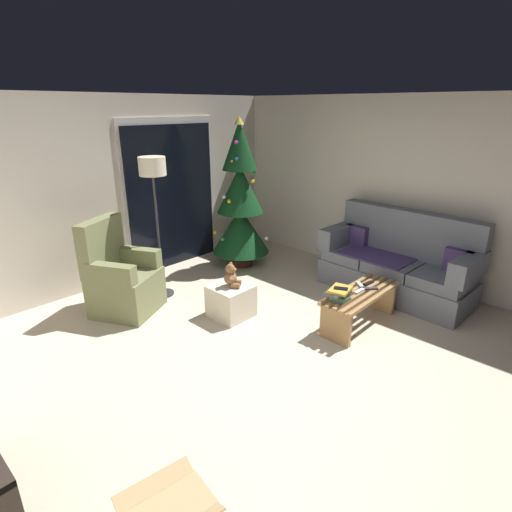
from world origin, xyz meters
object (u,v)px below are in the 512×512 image
christmas_tree (240,204)px  floor_lamp (153,180)px  remote_graphite (371,288)px  cell_phone (341,288)px  couch (397,265)px  coffee_table (360,303)px  remote_silver (360,284)px  remote_black (368,283)px  book_stack (340,294)px  ottoman (231,301)px  remote_white (359,291)px  teddy_bear_chestnut (231,277)px  armchair (121,280)px

christmas_tree → floor_lamp: bearing=-179.4°
remote_graphite → cell_phone: 0.49m
couch → coffee_table: bearing=-175.4°
remote_silver → remote_black: bearing=13.7°
book_stack → floor_lamp: 2.55m
ottoman → couch: bearing=-30.1°
remote_white → remote_silver: (0.16, 0.09, 0.00)m
remote_silver → teddy_bear_chestnut: (-0.98, 1.10, 0.08)m
coffee_table → book_stack: 0.41m
floor_lamp → ottoman: size_ratio=4.05×
couch → remote_white: size_ratio=12.64×
coffee_table → teddy_bear_chestnut: bearing=125.0°
remote_white → remote_graphite: bearing=-108.3°
armchair → floor_lamp: floor_lamp is taller
remote_white → cell_phone: size_ratio=1.08×
remote_black → book_stack: bearing=94.9°
cell_phone → armchair: (-1.30, 2.20, -0.14)m
remote_white → ottoman: bearing=37.8°
cell_phone → christmas_tree: 2.40m
couch → teddy_bear_chestnut: couch is taller
book_stack → christmas_tree: size_ratio=0.13×
remote_graphite → ottoman: 1.60m
couch → remote_graphite: couch is taller
remote_graphite → remote_white: (-0.15, 0.06, 0.00)m
remote_silver → floor_lamp: floor_lamp is taller
christmas_tree → floor_lamp: christmas_tree is taller
remote_black → teddy_bear_chestnut: 1.58m
couch → remote_black: size_ratio=12.64×
coffee_table → book_stack: (-0.34, 0.07, 0.21)m
cell_phone → floor_lamp: floor_lamp is taller
remote_graphite → remote_white: bearing=109.2°
book_stack → remote_graphite: bearing=-14.4°
remote_black → floor_lamp: size_ratio=0.09×
cell_phone → christmas_tree: (0.74, 2.24, 0.43)m
remote_graphite → armchair: (-1.76, 2.31, -0.02)m
book_stack → cell_phone: bearing=-65.7°
coffee_table → armchair: size_ratio=0.97×
christmas_tree → teddy_bear_chestnut: (-1.24, -1.10, -0.47)m
couch → christmas_tree: bearing=107.1°
armchair → couch: bearing=-38.6°
coffee_table → remote_silver: 0.22m
coffee_table → remote_white: size_ratio=7.05×
cell_phone → armchair: 2.56m
coffee_table → teddy_bear_chestnut: teddy_bear_chestnut is taller
christmas_tree → remote_black: bearing=-94.1°
armchair → floor_lamp: size_ratio=0.63×
remote_white → book_stack: bearing=82.6°
coffee_table → remote_graphite: (0.12, -0.05, 0.15)m
book_stack → ottoman: book_stack is taller
christmas_tree → remote_white: bearing=-100.5°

